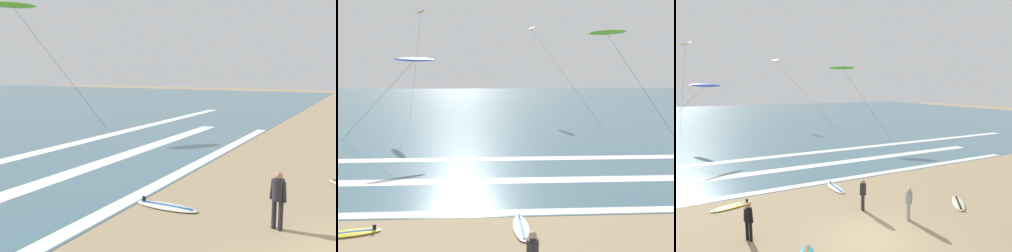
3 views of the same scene
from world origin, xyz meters
TOP-DOWN VIEW (x-y plane):
  - wave_foam_shoreline at (-0.60, 7.27)m, footprint 37.74×0.60m
  - wave_foam_mid_break at (-0.58, 11.26)m, footprint 37.31×0.96m
  - surfer_right_near at (1.07, 2.42)m, footprint 0.32×0.51m
  - surfboard_right_spare at (1.12, 5.84)m, footprint 0.63×2.11m
  - kite_lime_far_left at (9.41, 22.03)m, footprint 6.13×5.41m

SIDE VIEW (x-z plane):
  - wave_foam_shoreline at x=-0.60m, z-range 0.01..0.02m
  - wave_foam_mid_break at x=-0.58m, z-range 0.01..0.02m
  - surfboard_right_spare at x=1.12m, z-range -0.08..0.17m
  - surfer_right_near at x=1.07m, z-range 0.16..1.76m
  - kite_lime_far_left at x=9.41m, z-range 4.14..12.95m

